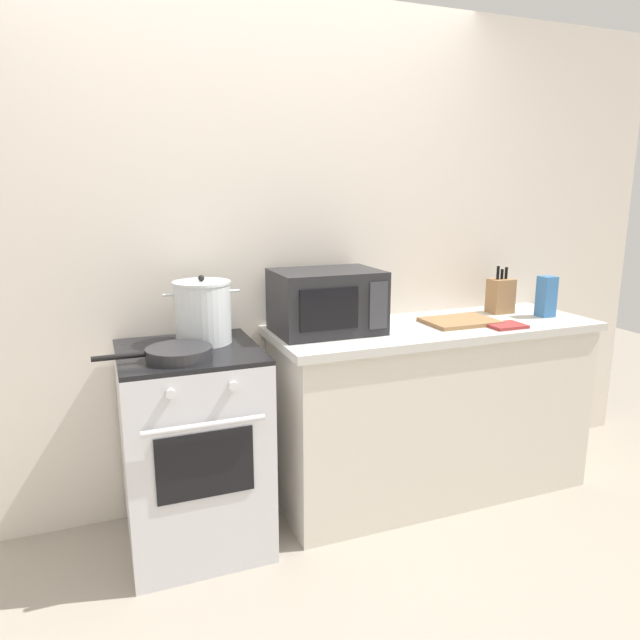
{
  "coord_description": "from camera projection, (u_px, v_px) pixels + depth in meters",
  "views": [
    {
      "loc": [
        -0.69,
        -1.84,
        1.59
      ],
      "look_at": [
        0.26,
        0.6,
        1.0
      ],
      "focal_mm": 32.37,
      "sensor_mm": 36.0,
      "label": 1
    }
  ],
  "objects": [
    {
      "name": "stove",
      "position": [
        194.0,
        448.0,
        2.58
      ],
      "size": [
        0.6,
        0.64,
        0.92
      ],
      "color": "silver",
      "rests_on": "ground_plane"
    },
    {
      "name": "knife_block",
      "position": [
        501.0,
        296.0,
        3.21
      ],
      "size": [
        0.13,
        0.1,
        0.26
      ],
      "color": "#997047",
      "rests_on": "countertop_right"
    },
    {
      "name": "stock_pot",
      "position": [
        203.0,
        312.0,
        2.57
      ],
      "size": [
        0.34,
        0.26,
        0.31
      ],
      "color": "silver",
      "rests_on": "stove"
    },
    {
      "name": "oven_mitt",
      "position": [
        506.0,
        326.0,
        2.89
      ],
      "size": [
        0.18,
        0.14,
        0.02
      ],
      "primitive_type": "cube",
      "color": "#993333",
      "rests_on": "countertop_right"
    },
    {
      "name": "back_wall",
      "position": [
        301.0,
        258.0,
        2.98
      ],
      "size": [
        4.4,
        0.1,
        2.5
      ],
      "primitive_type": "cube",
      "color": "silver",
      "rests_on": "ground_plane"
    },
    {
      "name": "lower_cabinet_right",
      "position": [
        431.0,
        413.0,
        3.05
      ],
      "size": [
        1.64,
        0.56,
        0.88
      ],
      "primitive_type": "cube",
      "color": "beige",
      "rests_on": "ground_plane"
    },
    {
      "name": "ground_plane",
      "position": [
        314.0,
        604.0,
        2.26
      ],
      "size": [
        10.0,
        10.0,
        0.0
      ],
      "primitive_type": "plane",
      "color": "#9E9384"
    },
    {
      "name": "cutting_board",
      "position": [
        460.0,
        321.0,
        2.97
      ],
      "size": [
        0.36,
        0.26,
        0.02
      ],
      "primitive_type": "cube",
      "color": "#997047",
      "rests_on": "countertop_right"
    },
    {
      "name": "pasta_box",
      "position": [
        546.0,
        296.0,
        3.11
      ],
      "size": [
        0.08,
        0.08,
        0.22
      ],
      "primitive_type": "cube",
      "color": "teal",
      "rests_on": "countertop_right"
    },
    {
      "name": "microwave",
      "position": [
        327.0,
        301.0,
        2.76
      ],
      "size": [
        0.5,
        0.37,
        0.3
      ],
      "color": "#232326",
      "rests_on": "countertop_right"
    },
    {
      "name": "countertop_right",
      "position": [
        435.0,
        328.0,
        2.95
      ],
      "size": [
        1.7,
        0.6,
        0.04
      ],
      "primitive_type": "cube",
      "color": "beige",
      "rests_on": "lower_cabinet_right"
    },
    {
      "name": "frying_pan",
      "position": [
        178.0,
        353.0,
        2.33
      ],
      "size": [
        0.47,
        0.27,
        0.05
      ],
      "color": "#28282B",
      "rests_on": "stove"
    }
  ]
}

